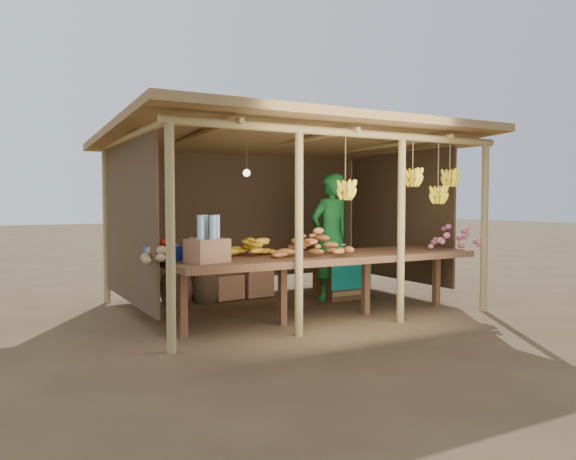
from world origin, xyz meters
TOP-DOWN VIEW (x-y plane):
  - ground at (0.00, 0.00)m, footprint 60.00×60.00m
  - stall_structure at (0.08, 0.00)m, footprint 4.70×3.50m
  - counter at (0.00, -0.95)m, footprint 3.90×1.05m
  - potato_heap at (-1.73, -0.86)m, footprint 1.05×0.83m
  - sweet_potato_heap at (-0.28, -1.10)m, footprint 1.02×0.80m
  - onion_heap at (1.90, -1.10)m, footprint 0.88×0.56m
  - banana_pile at (-0.86, -0.69)m, footprint 0.71×0.53m
  - tomato_basin at (-1.90, -0.63)m, footprint 0.44×0.44m
  - bottle_box at (-1.58, -1.10)m, footprint 0.46×0.40m
  - vendor at (0.81, 0.19)m, footprint 0.72×0.52m
  - tarp_crate at (1.00, 0.22)m, footprint 0.70×0.60m
  - carton_stack at (-0.21, 0.91)m, footprint 0.96×0.40m
  - burlap_sacks at (-1.09, 0.87)m, footprint 0.87×0.46m

SIDE VIEW (x-z plane):
  - ground at x=0.00m, z-range 0.00..0.00m
  - burlap_sacks at x=-1.09m, z-range -0.04..0.58m
  - carton_stack at x=-0.21m, z-range -0.04..0.66m
  - tarp_crate at x=1.00m, z-range -0.07..0.75m
  - counter at x=0.00m, z-range 0.34..1.14m
  - tomato_basin at x=-1.90m, z-range 0.78..1.01m
  - vendor at x=0.81m, z-range 0.00..1.84m
  - banana_pile at x=-0.86m, z-range 0.80..1.15m
  - sweet_potato_heap at x=-0.28m, z-range 0.80..1.15m
  - onion_heap at x=1.90m, z-range 0.80..1.16m
  - potato_heap at x=-1.73m, z-range 0.80..1.16m
  - bottle_box at x=-1.58m, z-range 0.74..1.24m
  - stall_structure at x=0.08m, z-range 0.70..3.13m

